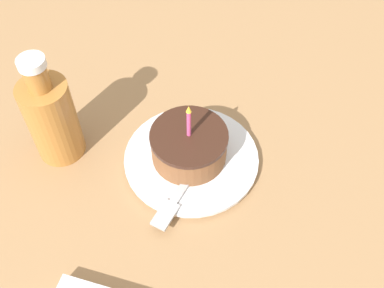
# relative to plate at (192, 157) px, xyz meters

# --- Properties ---
(ground_plane) EXTENTS (2.40, 2.40, 0.04)m
(ground_plane) POSITION_rel_plate_xyz_m (-0.02, 0.00, -0.03)
(ground_plane) COLOR #9E754C
(ground_plane) RESTS_ON ground
(plate) EXTENTS (0.21, 0.21, 0.02)m
(plate) POSITION_rel_plate_xyz_m (0.00, 0.00, 0.00)
(plate) COLOR silver
(plate) RESTS_ON ground_plane
(cake_slice) EXTENTS (0.12, 0.12, 0.11)m
(cake_slice) POSITION_rel_plate_xyz_m (0.00, 0.01, 0.03)
(cake_slice) COLOR brown
(cake_slice) RESTS_ON plate
(fork) EXTENTS (0.05, 0.17, 0.00)m
(fork) POSITION_rel_plate_xyz_m (-0.00, 0.07, 0.01)
(fork) COLOR #B2B2B7
(fork) RESTS_ON plate
(bottle) EXTENTS (0.07, 0.07, 0.19)m
(bottle) POSITION_rel_plate_xyz_m (0.21, 0.04, 0.07)
(bottle) COLOR #B27233
(bottle) RESTS_ON ground_plane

